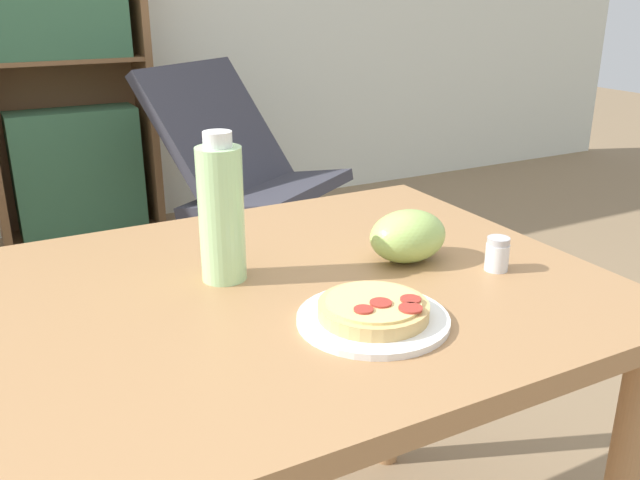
% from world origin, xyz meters
% --- Properties ---
extents(dining_table, '(1.08, 0.80, 0.74)m').
position_xyz_m(dining_table, '(0.10, -0.08, 0.63)').
color(dining_table, '#A37549').
rests_on(dining_table, ground_plane).
extents(pizza_on_plate, '(0.22, 0.22, 0.04)m').
position_xyz_m(pizza_on_plate, '(0.19, -0.26, 0.75)').
color(pizza_on_plate, white).
rests_on(pizza_on_plate, dining_table).
extents(grape_bunch, '(0.14, 0.11, 0.09)m').
position_xyz_m(grape_bunch, '(0.37, -0.09, 0.78)').
color(grape_bunch, '#A8CC66').
rests_on(grape_bunch, dining_table).
extents(drink_bottle, '(0.07, 0.07, 0.24)m').
position_xyz_m(drink_bottle, '(0.06, -0.01, 0.85)').
color(drink_bottle, '#B7EAA3').
rests_on(drink_bottle, dining_table).
extents(salt_shaker, '(0.04, 0.04, 0.06)m').
position_xyz_m(salt_shaker, '(0.48, -0.19, 0.77)').
color(salt_shaker, white).
rests_on(salt_shaker, dining_table).
extents(lounge_chair_far, '(0.90, 0.98, 0.88)m').
position_xyz_m(lounge_chair_far, '(0.80, 1.69, 0.29)').
color(lounge_chair_far, black).
rests_on(lounge_chair_far, ground_plane).
extents(bookshelf, '(0.76, 0.31, 1.74)m').
position_xyz_m(bookshelf, '(0.19, 2.44, 0.79)').
color(bookshelf, brown).
rests_on(bookshelf, ground_plane).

